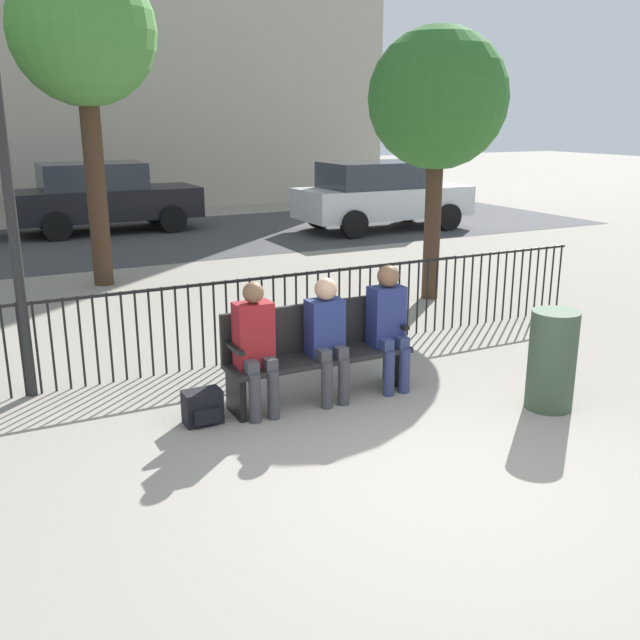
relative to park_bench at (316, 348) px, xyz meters
name	(u,v)px	position (x,y,z in m)	size (l,w,h in m)	color
ground_plane	(432,483)	(0.00, -1.94, -0.50)	(80.00, 80.00, 0.00)	gray
park_bench	(316,348)	(0.00, 0.00, 0.00)	(1.85, 0.45, 0.92)	black
seated_person_0	(256,343)	(-0.68, -0.13, 0.19)	(0.34, 0.39, 1.24)	#3D3D42
seated_person_1	(327,333)	(0.05, -0.13, 0.18)	(0.34, 0.39, 1.21)	#3D3D42
seated_person_2	(388,321)	(0.74, -0.13, 0.21)	(0.34, 0.39, 1.26)	navy
backpack	(203,407)	(-1.19, -0.11, -0.35)	(0.34, 0.25, 0.31)	black
fence_railing	(263,311)	(-0.02, 1.30, 0.06)	(9.01, 0.03, 0.95)	black
tree_1	(83,36)	(-0.91, 5.93, 3.32)	(2.19, 2.19, 4.98)	#422D1E
tree_2	(438,101)	(3.32, 2.76, 2.37)	(1.98, 1.98, 3.89)	#422D1E
street_surface	(110,242)	(0.00, 10.06, -0.49)	(24.00, 6.00, 0.01)	#3D3D3F
parked_car_0	(380,195)	(6.21, 8.89, 0.35)	(4.20, 1.94, 1.62)	silver
parked_car_2	(104,196)	(0.22, 11.57, 0.35)	(4.20, 1.94, 1.62)	black
trash_bin	(552,360)	(1.83, -1.25, -0.03)	(0.44, 0.44, 0.94)	#384C38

